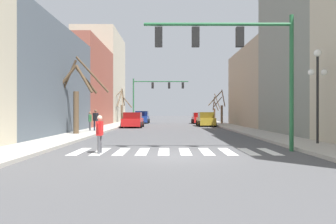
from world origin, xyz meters
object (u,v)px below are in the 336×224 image
object	(u,v)px
pedestrian_crossing_street	(100,131)
street_tree_right_mid	(122,106)
pedestrian_on_right_sidewalk	(90,119)
street_tree_right_near	(221,109)
traffic_signal_far	(154,90)
street_tree_left_far	(77,97)
traffic_signal_near	(235,50)
car_parked_right_far	(199,118)
car_parked_right_near	(142,118)
pedestrian_on_left_sidewalk	(96,118)
street_lamp_right_corner	(318,77)
street_tree_right_far	(215,110)
car_parked_left_far	(133,120)
car_parked_left_near	(206,120)

from	to	relation	value
pedestrian_crossing_street	street_tree_right_mid	world-z (taller)	street_tree_right_mid
pedestrian_on_right_sidewalk	street_tree_right_near	bearing A→B (deg)	116.72
traffic_signal_far	street_tree_left_far	distance (m)	22.36
traffic_signal_near	car_parked_right_far	bearing A→B (deg)	87.31
street_tree_left_far	car_parked_right_far	bearing A→B (deg)	64.92
traffic_signal_far	street_tree_right_mid	size ratio (longest dim) A/B	1.55
street_tree_right_mid	car_parked_right_near	bearing A→B (deg)	13.21
street_tree_left_far	pedestrian_on_left_sidewalk	bearing A→B (deg)	80.54
traffic_signal_far	pedestrian_on_left_sidewalk	distance (m)	19.16
traffic_signal_far	car_parked_right_near	bearing A→B (deg)	123.21
street_lamp_right_corner	street_tree_right_far	distance (m)	31.68
pedestrian_on_left_sidewalk	street_tree_right_mid	size ratio (longest dim) A/B	0.35
car_parked_right_near	pedestrian_crossing_street	distance (m)	34.66
pedestrian_on_left_sidewalk	street_tree_right_near	bearing A→B (deg)	-90.34
traffic_signal_far	car_parked_left_far	xyz separation A→B (m)	(-1.87, -9.89, -3.92)
car_parked_left_near	car_parked_right_near	xyz separation A→B (m)	(-8.25, 9.69, 0.06)
street_lamp_right_corner	car_parked_left_far	size ratio (longest dim) A/B	1.06
traffic_signal_far	street_tree_right_mid	xyz separation A→B (m)	(-4.80, 2.23, -2.20)
pedestrian_on_right_sidewalk	street_tree_right_near	world-z (taller)	street_tree_right_near
pedestrian_crossing_street	pedestrian_on_right_sidewalk	xyz separation A→B (m)	(-3.61, 13.49, 0.15)
street_tree_left_far	street_tree_right_mid	bearing A→B (deg)	90.60
traffic_signal_near	street_tree_right_near	world-z (taller)	traffic_signal_near
street_lamp_right_corner	pedestrian_on_right_sidewalk	world-z (taller)	street_lamp_right_corner
car_parked_right_near	street_tree_right_near	world-z (taller)	street_tree_right_near
car_parked_left_far	pedestrian_on_right_sidewalk	xyz separation A→B (m)	(-2.60, -8.35, 0.31)
car_parked_left_far	car_parked_right_near	distance (m)	12.80
pedestrian_on_right_sidewalk	car_parked_right_near	bearing A→B (deg)	148.83
pedestrian_crossing_street	street_lamp_right_corner	bearing A→B (deg)	109.29
traffic_signal_far	car_parked_left_near	world-z (taller)	traffic_signal_far
car_parked_right_near	street_tree_right_near	size ratio (longest dim) A/B	1.08
street_lamp_right_corner	street_tree_right_mid	xyz separation A→B (m)	(-14.04, 31.24, -0.91)
traffic_signal_far	street_tree_left_far	xyz separation A→B (m)	(-4.55, -21.81, -1.91)
car_parked_right_near	traffic_signal_near	bearing A→B (deg)	-168.78
car_parked_left_far	street_tree_left_far	xyz separation A→B (m)	(-2.68, -11.92, 2.01)
traffic_signal_far	traffic_signal_near	bearing A→B (deg)	-81.17
car_parked_right_near	pedestrian_on_right_sidewalk	bearing A→B (deg)	173.08
car_parked_left_near	street_tree_left_far	size ratio (longest dim) A/B	0.85
street_tree_right_near	street_lamp_right_corner	bearing A→B (deg)	-89.30
street_lamp_right_corner	street_tree_left_far	size ratio (longest dim) A/B	0.84
car_parked_left_far	street_tree_right_near	world-z (taller)	street_tree_right_near
traffic_signal_near	street_lamp_right_corner	bearing A→B (deg)	23.82
street_tree_right_far	car_parked_right_far	bearing A→B (deg)	-153.91
traffic_signal_far	car_parked_left_far	world-z (taller)	traffic_signal_far
street_lamp_right_corner	car_parked_right_near	bearing A→B (deg)	109.25
pedestrian_crossing_street	pedestrian_on_left_sidewalk	world-z (taller)	pedestrian_on_left_sidewalk
street_tree_right_near	car_parked_left_far	bearing A→B (deg)	-142.87
pedestrian_crossing_street	street_tree_right_far	distance (m)	35.71
car_parked_right_near	street_tree_right_near	xyz separation A→B (m)	(10.81, -4.65, 1.20)
pedestrian_on_right_sidewalk	street_tree_left_far	size ratio (longest dim) A/B	0.28
street_tree_right_near	street_tree_right_mid	size ratio (longest dim) A/B	0.91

